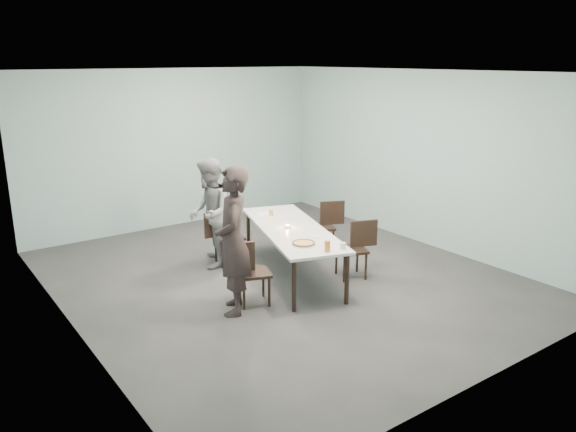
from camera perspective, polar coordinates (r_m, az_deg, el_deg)
ground at (r=8.49m, az=-0.69°, el=-6.24°), size 7.00×7.00×0.00m
room_shell at (r=7.96m, az=-0.74°, el=7.40°), size 6.02×7.02×3.01m
table at (r=8.36m, az=0.39°, el=-1.56°), size 1.65×2.75×0.75m
chair_near_left at (r=7.46m, az=-4.13°, el=-5.34°), size 0.65×0.54×0.87m
chair_far_left at (r=8.93m, az=-6.50°, el=-1.81°), size 0.64×0.48×0.87m
chair_near_right at (r=8.42m, az=6.98°, el=-2.92°), size 0.65×0.54×0.87m
chair_far_right at (r=9.48m, az=3.86°, el=-0.68°), size 0.65×0.56×0.87m
diner_near at (r=7.11m, az=-5.62°, el=-2.55°), size 0.74×0.83×1.91m
diner_far at (r=8.80m, az=-7.95°, el=0.29°), size 0.98×1.05×1.71m
pizza at (r=7.59m, az=1.60°, el=-2.79°), size 0.34×0.34×0.04m
side_plate at (r=7.93m, az=2.74°, el=-2.08°), size 0.18×0.18×0.01m
beer_glass at (r=7.32m, az=4.02°, el=-3.08°), size 0.08×0.08×0.15m
water_tumbler at (r=7.44m, az=5.59°, el=-3.04°), size 0.08×0.08×0.09m
tealight at (r=8.32m, az=-0.07°, el=-1.09°), size 0.06×0.06×0.05m
amber_tumbler at (r=8.98m, az=-1.72°, el=0.31°), size 0.07×0.07×0.08m
menu at (r=9.08m, az=-2.30°, el=0.23°), size 0.35×0.30×0.01m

